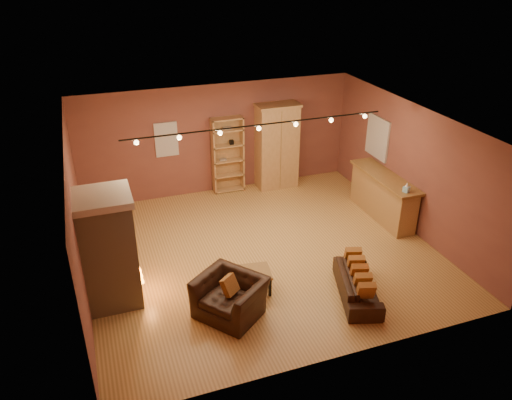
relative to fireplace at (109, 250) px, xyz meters
name	(u,v)px	position (x,y,z in m)	size (l,w,h in m)	color
floor	(262,251)	(3.04, 0.60, -1.06)	(7.00, 7.00, 0.00)	#A9793C
ceiling	(263,124)	(3.04, 0.60, 1.74)	(7.00, 7.00, 0.00)	brown
back_wall	(218,139)	(3.04, 3.85, 0.34)	(7.00, 0.02, 2.80)	brown
left_wall	(77,221)	(-0.46, 0.60, 0.34)	(0.02, 6.50, 2.80)	brown
right_wall	(412,168)	(6.54, 0.60, 0.34)	(0.02, 6.50, 2.80)	brown
fireplace	(109,250)	(0.00, 0.00, 0.00)	(1.01, 0.98, 2.12)	tan
back_window	(166,139)	(1.74, 3.83, 0.49)	(0.56, 0.04, 0.86)	silver
bookcase	(227,154)	(3.25, 3.74, -0.05)	(0.81, 0.32, 1.98)	tan
armoire	(277,146)	(4.54, 3.57, 0.06)	(1.10, 0.63, 2.24)	tan
bar_counter	(383,196)	(6.24, 1.11, -0.52)	(0.59, 2.20, 1.05)	tan
tissue_box	(407,188)	(6.19, 0.24, 0.08)	(0.15, 0.15, 0.21)	#93D2EB
right_window	(378,137)	(6.51, 2.00, 0.59)	(0.05, 0.90, 1.00)	silver
loveseat	(358,280)	(4.17, -1.37, -0.72)	(0.93, 1.66, 0.70)	black
armchair	(230,291)	(1.84, -1.08, -0.58)	(1.23, 1.30, 0.96)	black
coffee_table	(255,274)	(2.48, -0.59, -0.71)	(0.63, 0.63, 0.42)	olive
track_rail	(259,127)	(3.04, 0.80, 1.62)	(5.20, 0.09, 0.13)	black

